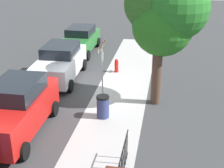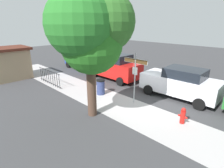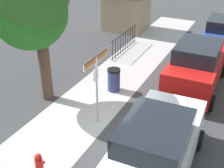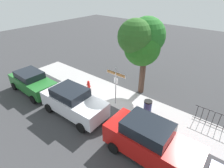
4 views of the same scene
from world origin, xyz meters
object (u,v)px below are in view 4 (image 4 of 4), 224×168
at_px(car_green, 32,82).
at_px(fire_hydrant, 89,85).
at_px(car_red, 150,141).
at_px(car_white, 73,102).
at_px(trash_bin, 148,107).
at_px(street_sign, 116,80).
at_px(shade_tree, 142,41).

bearing_deg(car_green, fire_hydrant, 43.51).
bearing_deg(fire_hydrant, car_red, -20.98).
distance_m(car_white, fire_hydrant, 3.25).
xyz_separation_m(fire_hydrant, trash_bin, (5.32, 0.30, 0.11)).
bearing_deg(car_white, car_green, -179.57).
relative_size(street_sign, car_white, 0.62).
xyz_separation_m(street_sign, shade_tree, (0.18, 2.81, 2.11)).
bearing_deg(car_white, fire_hydrant, 116.32).
height_order(shade_tree, car_red, shade_tree).
height_order(car_white, fire_hydrant, car_white).
relative_size(car_white, fire_hydrant, 5.94).
distance_m(car_green, trash_bin, 9.19).
relative_size(car_green, car_white, 0.95).
height_order(shade_tree, car_green, shade_tree).
relative_size(car_white, car_red, 0.99).
bearing_deg(car_green, shade_tree, 41.84).
bearing_deg(street_sign, car_green, -155.63).
bearing_deg(street_sign, shade_tree, 86.33).
xyz_separation_m(shade_tree, trash_bin, (2.15, -2.31, -3.59)).
bearing_deg(trash_bin, fire_hydrant, -176.77).
xyz_separation_m(car_red, trash_bin, (-1.75, 3.01, -0.54)).
height_order(car_white, car_red, car_red).
distance_m(shade_tree, car_white, 6.48).
bearing_deg(trash_bin, car_red, -59.78).
relative_size(car_red, trash_bin, 4.76).
height_order(car_white, trash_bin, car_white).
distance_m(shade_tree, car_green, 9.12).
xyz_separation_m(street_sign, car_green, (-6.23, -2.82, -1.11)).
bearing_deg(shade_tree, car_green, -138.72).
relative_size(shade_tree, car_green, 1.31).
height_order(street_sign, shade_tree, shade_tree).
xyz_separation_m(shade_tree, car_red, (3.90, -5.32, -3.05)).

